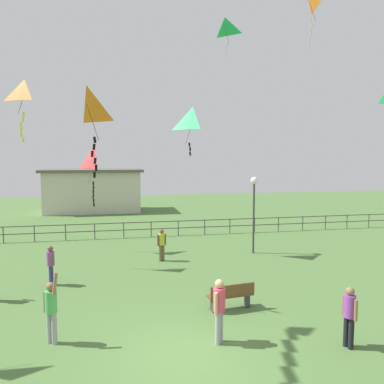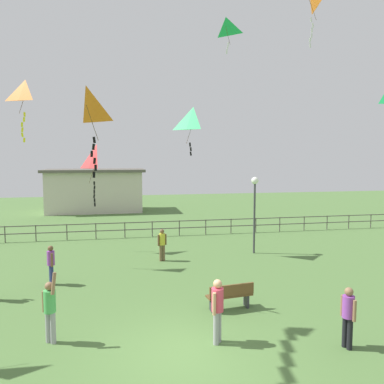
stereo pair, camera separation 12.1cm
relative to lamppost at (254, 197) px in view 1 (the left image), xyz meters
The scene contains 15 objects.
ground_plane 10.76m from the lamppost, 119.76° to the right, with size 80.00×80.00×0.00m, color #4C7038.
lamppost is the anchor object (origin of this frame).
park_bench 7.73m from the lamppost, 116.27° to the right, with size 1.54×0.60×0.85m.
person_0 11.64m from the lamppost, 137.55° to the right, with size 0.44×0.42×1.91m.
person_1 9.93m from the lamppost, 161.84° to the right, with size 0.28×0.43×1.51m.
person_3 5.16m from the lamppost, behind, with size 0.44×0.28×1.51m.
person_4 9.76m from the lamppost, 116.10° to the right, with size 0.35×0.42×1.70m.
person_6 9.74m from the lamppost, 96.31° to the right, with size 0.29×0.47×1.58m.
kite_0 10.02m from the lamppost, 143.95° to the right, with size 1.03×1.00×2.81m.
kite_2 4.84m from the lamppost, 167.32° to the left, with size 1.31×1.26×2.30m.
kite_4 11.58m from the lamppost, behind, with size 1.11×0.89×2.66m.
kite_5 9.37m from the lamppost, 108.48° to the left, with size 1.20×1.17×1.81m.
kite_7 8.32m from the lamppost, 163.08° to the left, with size 1.02×1.19×3.12m.
waterfront_railing 7.76m from the lamppost, 137.77° to the left, with size 36.04×0.06×0.95m.
pavilion_building 19.14m from the lamppost, 117.28° to the left, with size 8.76×4.66×3.81m.
Camera 1 is at (-1.62, -8.62, 4.81)m, focal length 34.99 mm.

